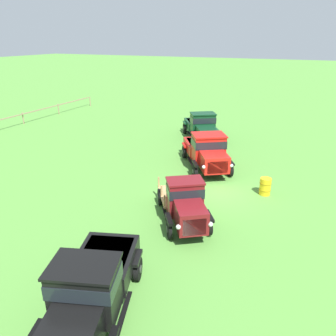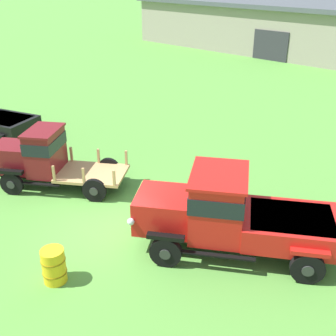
% 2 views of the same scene
% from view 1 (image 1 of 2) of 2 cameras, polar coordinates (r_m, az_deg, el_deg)
% --- Properties ---
extents(ground_plane, '(240.00, 240.00, 0.00)m').
position_cam_1_polar(ground_plane, '(18.19, 8.21, -4.10)').
color(ground_plane, '#518E38').
extents(paddock_fence, '(15.40, 0.52, 1.12)m').
position_cam_1_polar(paddock_fence, '(36.49, -21.06, 9.30)').
color(paddock_fence, '#997F60').
rests_on(paddock_fence, ground).
extents(vintage_truck_foreground_near, '(5.55, 3.45, 2.21)m').
position_cam_1_polar(vintage_truck_foreground_near, '(10.38, -13.34, -19.73)').
color(vintage_truck_foreground_near, black).
rests_on(vintage_truck_foreground_near, ground).
extents(vintage_truck_second_in_line, '(4.88, 3.96, 2.17)m').
position_cam_1_polar(vintage_truck_second_in_line, '(14.43, 3.07, -6.21)').
color(vintage_truck_second_in_line, black).
rests_on(vintage_truck_second_in_line, ground).
extents(vintage_truck_midrow_center, '(5.74, 4.56, 2.34)m').
position_cam_1_polar(vintage_truck_midrow_center, '(21.03, 6.79, 3.06)').
color(vintage_truck_midrow_center, black).
rests_on(vintage_truck_midrow_center, ground).
extents(vintage_truck_far_side, '(5.58, 4.45, 2.25)m').
position_cam_1_polar(vintage_truck_far_side, '(27.14, 5.91, 7.29)').
color(vintage_truck_far_side, black).
rests_on(vintage_truck_far_side, ground).
extents(oil_drum_beside_row, '(0.62, 0.62, 0.94)m').
position_cam_1_polar(oil_drum_beside_row, '(18.28, 16.57, -3.08)').
color(oil_drum_beside_row, gold).
rests_on(oil_drum_beside_row, ground).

